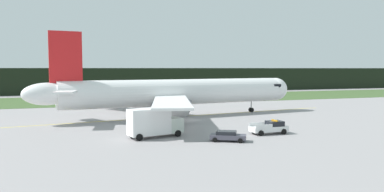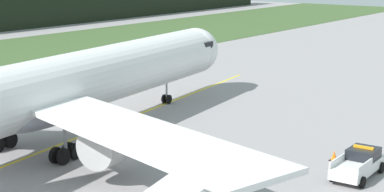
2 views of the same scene
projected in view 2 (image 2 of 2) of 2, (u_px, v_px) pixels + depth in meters
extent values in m
plane|color=gray|center=(110.00, 155.00, 47.67)|extent=(320.00, 320.00, 0.00)
cube|color=yellow|center=(60.00, 144.00, 50.51)|extent=(69.47, 10.12, 0.01)
cylinder|color=white|center=(58.00, 87.00, 49.54)|extent=(44.07, 10.94, 4.85)
ellipsoid|color=white|center=(195.00, 50.00, 69.27)|extent=(5.96, 5.55, 4.85)
ellipsoid|color=#A0A4B2|center=(40.00, 109.00, 47.93)|extent=(12.39, 6.69, 2.67)
cube|color=black|center=(190.00, 44.00, 68.08)|extent=(2.43, 4.81, 0.70)
cube|color=white|center=(140.00, 134.00, 38.40)|extent=(10.67, 22.43, 0.35)
cylinder|color=#AFAFAF|center=(113.00, 142.00, 42.06)|extent=(4.49, 3.39, 2.84)
cylinder|color=black|center=(130.00, 134.00, 43.89)|extent=(0.48, 2.60, 2.61)
cylinder|color=gray|center=(167.00, 88.00, 64.55)|extent=(0.20, 0.20, 2.22)
cylinder|color=black|center=(164.00, 99.00, 64.90)|extent=(0.92, 0.34, 0.90)
cylinder|color=black|center=(169.00, 99.00, 64.66)|extent=(0.92, 0.34, 0.90)
cylinder|color=gray|center=(0.00, 128.00, 48.86)|extent=(0.28, 0.28, 2.22)
cylinder|color=black|center=(11.00, 140.00, 49.53)|extent=(1.23, 0.47, 1.20)
cylinder|color=black|center=(4.00, 139.00, 49.85)|extent=(1.23, 0.47, 1.20)
cylinder|color=gray|center=(65.00, 139.00, 45.95)|extent=(0.28, 0.28, 2.22)
cylinder|color=black|center=(68.00, 150.00, 46.95)|extent=(1.23, 0.47, 1.20)
cylinder|color=black|center=(76.00, 151.00, 46.63)|extent=(1.23, 0.47, 1.20)
cylinder|color=black|center=(56.00, 155.00, 45.74)|extent=(1.23, 0.47, 1.20)
cylinder|color=black|center=(63.00, 157.00, 45.42)|extent=(1.23, 0.47, 1.20)
cube|color=silver|center=(358.00, 167.00, 42.78)|extent=(5.33, 2.09, 0.70)
cube|color=black|center=(363.00, 153.00, 43.40)|extent=(2.15, 1.87, 0.70)
cube|color=silver|center=(337.00, 161.00, 42.18)|extent=(2.54, 0.15, 0.45)
cube|color=silver|center=(365.00, 166.00, 41.11)|extent=(2.54, 0.15, 0.45)
cube|color=orange|center=(364.00, 147.00, 43.31)|extent=(0.23, 1.40, 0.16)
cylinder|color=black|center=(353.00, 162.00, 44.87)|extent=(0.76, 0.25, 0.76)
cylinder|color=black|center=(381.00, 167.00, 43.72)|extent=(0.76, 0.25, 0.76)
cylinder|color=black|center=(332.00, 176.00, 41.99)|extent=(0.76, 0.25, 0.76)
cylinder|color=black|center=(362.00, 182.00, 40.85)|extent=(0.76, 0.25, 0.76)
cube|color=black|center=(334.00, 160.00, 46.44)|extent=(0.60, 0.60, 0.03)
cone|color=orange|center=(334.00, 155.00, 46.36)|extent=(0.46, 0.46, 0.72)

